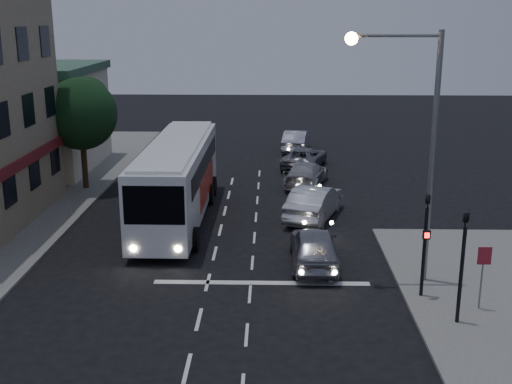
{
  "coord_description": "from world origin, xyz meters",
  "views": [
    {
      "loc": [
        2.32,
        -19.99,
        9.59
      ],
      "look_at": [
        1.68,
        6.69,
        2.2
      ],
      "focal_mm": 45.0,
      "sensor_mm": 36.0,
      "label": 1
    }
  ],
  "objects_px": {
    "car_sedan_a": "(314,202)",
    "traffic_signal_side": "(463,254)",
    "tour_bus": "(177,178)",
    "car_suv": "(314,247)",
    "street_tree": "(81,110)",
    "car_extra": "(296,141)",
    "traffic_signal_main": "(426,233)",
    "car_sedan_b": "(306,174)",
    "streetlight": "(415,130)",
    "regulatory_sign": "(483,268)",
    "car_sedan_c": "(305,157)"
  },
  "relations": [
    {
      "from": "car_sedan_a",
      "to": "traffic_signal_side",
      "type": "relative_size",
      "value": 1.22
    },
    {
      "from": "tour_bus",
      "to": "car_sedan_a",
      "type": "relative_size",
      "value": 2.5
    },
    {
      "from": "car_suv",
      "to": "traffic_signal_side",
      "type": "xyz_separation_m",
      "value": [
        4.26,
        -5.0,
        1.64
      ]
    },
    {
      "from": "street_tree",
      "to": "car_extra",
      "type": "bearing_deg",
      "value": 41.35
    },
    {
      "from": "car_suv",
      "to": "traffic_signal_main",
      "type": "bearing_deg",
      "value": 139.44
    },
    {
      "from": "tour_bus",
      "to": "car_suv",
      "type": "relative_size",
      "value": 2.74
    },
    {
      "from": "traffic_signal_side",
      "to": "street_tree",
      "type": "distance_m",
      "value": 23.24
    },
    {
      "from": "traffic_signal_side",
      "to": "street_tree",
      "type": "bearing_deg",
      "value": 135.5
    },
    {
      "from": "car_sedan_a",
      "to": "car_suv",
      "type": "bearing_deg",
      "value": 105.3
    },
    {
      "from": "car_suv",
      "to": "traffic_signal_main",
      "type": "relative_size",
      "value": 1.11
    },
    {
      "from": "car_sedan_b",
      "to": "traffic_signal_main",
      "type": "height_order",
      "value": "traffic_signal_main"
    },
    {
      "from": "car_suv",
      "to": "traffic_signal_main",
      "type": "height_order",
      "value": "traffic_signal_main"
    },
    {
      "from": "street_tree",
      "to": "streetlight",
      "type": "bearing_deg",
      "value": -39.51
    },
    {
      "from": "traffic_signal_main",
      "to": "tour_bus",
      "type": "bearing_deg",
      "value": 137.71
    },
    {
      "from": "streetlight",
      "to": "street_tree",
      "type": "bearing_deg",
      "value": 140.49
    },
    {
      "from": "car_suv",
      "to": "car_sedan_b",
      "type": "bearing_deg",
      "value": -91.74
    },
    {
      "from": "car_extra",
      "to": "traffic_signal_main",
      "type": "distance_m",
      "value": 25.39
    },
    {
      "from": "regulatory_sign",
      "to": "tour_bus",
      "type": "bearing_deg",
      "value": 139.2
    },
    {
      "from": "street_tree",
      "to": "tour_bus",
      "type": "bearing_deg",
      "value": -41.6
    },
    {
      "from": "car_suv",
      "to": "streetlight",
      "type": "distance_m",
      "value": 6.17
    },
    {
      "from": "car_sedan_a",
      "to": "street_tree",
      "type": "relative_size",
      "value": 0.8
    },
    {
      "from": "car_sedan_a",
      "to": "car_sedan_b",
      "type": "xyz_separation_m",
      "value": [
        -0.07,
        6.24,
        -0.13
      ]
    },
    {
      "from": "car_sedan_b",
      "to": "traffic_signal_main",
      "type": "relative_size",
      "value": 1.17
    },
    {
      "from": "traffic_signal_main",
      "to": "car_sedan_b",
      "type": "bearing_deg",
      "value": 101.88
    },
    {
      "from": "traffic_signal_side",
      "to": "streetlight",
      "type": "distance_m",
      "value": 4.84
    },
    {
      "from": "car_sedan_b",
      "to": "street_tree",
      "type": "relative_size",
      "value": 0.77
    },
    {
      "from": "car_extra",
      "to": "traffic_signal_main",
      "type": "xyz_separation_m",
      "value": [
        3.48,
        -25.1,
        1.65
      ]
    },
    {
      "from": "car_suv",
      "to": "streetlight",
      "type": "height_order",
      "value": "streetlight"
    },
    {
      "from": "car_sedan_a",
      "to": "regulatory_sign",
      "type": "xyz_separation_m",
      "value": [
        4.86,
        -10.15,
        0.78
      ]
    },
    {
      "from": "regulatory_sign",
      "to": "street_tree",
      "type": "relative_size",
      "value": 0.35
    },
    {
      "from": "traffic_signal_side",
      "to": "tour_bus",
      "type": "bearing_deg",
      "value": 133.94
    },
    {
      "from": "car_sedan_a",
      "to": "traffic_signal_main",
      "type": "height_order",
      "value": "traffic_signal_main"
    },
    {
      "from": "car_sedan_a",
      "to": "car_extra",
      "type": "xyz_separation_m",
      "value": [
        -0.32,
        15.96,
        -0.05
      ]
    },
    {
      "from": "car_suv",
      "to": "car_sedan_c",
      "type": "relative_size",
      "value": 0.95
    },
    {
      "from": "tour_bus",
      "to": "traffic_signal_main",
      "type": "relative_size",
      "value": 3.04
    },
    {
      "from": "car_sedan_a",
      "to": "regulatory_sign",
      "type": "relative_size",
      "value": 2.27
    },
    {
      "from": "car_extra",
      "to": "street_tree",
      "type": "height_order",
      "value": "street_tree"
    },
    {
      "from": "traffic_signal_main",
      "to": "streetlight",
      "type": "xyz_separation_m",
      "value": [
        -0.26,
        1.42,
        3.31
      ]
    },
    {
      "from": "regulatory_sign",
      "to": "car_sedan_c",
      "type": "bearing_deg",
      "value": 102.89
    },
    {
      "from": "streetlight",
      "to": "street_tree",
      "type": "relative_size",
      "value": 1.45
    },
    {
      "from": "car_sedan_b",
      "to": "car_extra",
      "type": "height_order",
      "value": "car_extra"
    },
    {
      "from": "car_sedan_c",
      "to": "car_extra",
      "type": "xyz_separation_m",
      "value": [
        -0.38,
        5.12,
        0.1
      ]
    },
    {
      "from": "traffic_signal_main",
      "to": "streetlight",
      "type": "relative_size",
      "value": 0.46
    },
    {
      "from": "car_suv",
      "to": "traffic_signal_side",
      "type": "bearing_deg",
      "value": 130.2
    },
    {
      "from": "car_sedan_b",
      "to": "tour_bus",
      "type": "bearing_deg",
      "value": 59.02
    },
    {
      "from": "car_sedan_b",
      "to": "traffic_signal_side",
      "type": "xyz_separation_m",
      "value": [
        3.93,
        -17.35,
        1.73
      ]
    },
    {
      "from": "car_suv",
      "to": "car_extra",
      "type": "distance_m",
      "value": 22.07
    },
    {
      "from": "car_sedan_c",
      "to": "streetlight",
      "type": "height_order",
      "value": "streetlight"
    },
    {
      "from": "car_sedan_b",
      "to": "regulatory_sign",
      "type": "bearing_deg",
      "value": 120.99
    },
    {
      "from": "streetlight",
      "to": "street_tree",
      "type": "distance_m",
      "value": 20.19
    }
  ]
}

